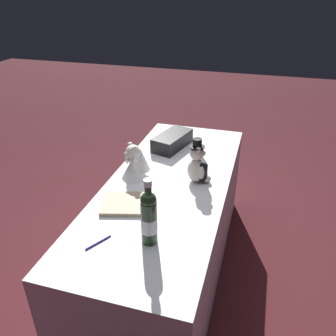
% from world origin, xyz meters
% --- Properties ---
extents(ground_plane, '(12.00, 12.00, 0.00)m').
position_xyz_m(ground_plane, '(0.00, 0.00, 0.00)').
color(ground_plane, '#47191E').
extents(reception_table, '(1.84, 0.72, 0.71)m').
position_xyz_m(reception_table, '(0.00, 0.00, 0.36)').
color(reception_table, white).
rests_on(reception_table, ground_plane).
extents(teddy_bear_groom, '(0.15, 0.15, 0.28)m').
position_xyz_m(teddy_bear_groom, '(-0.07, 0.17, 0.82)').
color(teddy_bear_groom, beige).
rests_on(teddy_bear_groom, reception_table).
extents(teddy_bear_bride, '(0.20, 0.20, 0.23)m').
position_xyz_m(teddy_bear_bride, '(-0.01, -0.21, 0.81)').
color(teddy_bear_bride, white).
rests_on(teddy_bear_bride, reception_table).
extents(champagne_bottle, '(0.08, 0.08, 0.34)m').
position_xyz_m(champagne_bottle, '(0.54, 0.07, 0.85)').
color(champagne_bottle, '#22371F').
rests_on(champagne_bottle, reception_table).
extents(signing_pen, '(0.13, 0.08, 0.01)m').
position_xyz_m(signing_pen, '(0.62, -0.16, 0.72)').
color(signing_pen, navy).
rests_on(signing_pen, reception_table).
extents(gift_case_black, '(0.37, 0.25, 0.10)m').
position_xyz_m(gift_case_black, '(-0.50, -0.11, 0.76)').
color(gift_case_black, black).
rests_on(gift_case_black, reception_table).
extents(guestbook, '(0.28, 0.31, 0.02)m').
position_xyz_m(guestbook, '(0.30, -0.15, 0.72)').
color(guestbook, tan).
rests_on(guestbook, reception_table).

